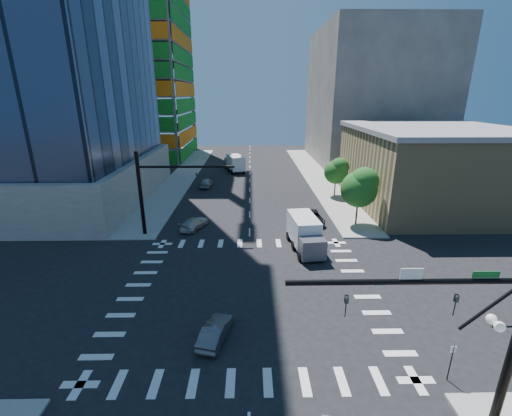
{
  "coord_description": "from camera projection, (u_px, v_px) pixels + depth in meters",
  "views": [
    {
      "loc": [
        0.13,
        -23.42,
        14.67
      ],
      "look_at": [
        0.65,
        8.0,
        4.19
      ],
      "focal_mm": 24.0,
      "sensor_mm": 36.0,
      "label": 1
    }
  ],
  "objects": [
    {
      "name": "road_markings",
      "position": [
        249.0,
        291.0,
        26.85
      ],
      "size": [
        20.0,
        20.0,
        0.01
      ],
      "primitive_type": "cube",
      "color": "silver",
      "rests_on": "ground"
    },
    {
      "name": "box_truck_far",
      "position": [
        234.0,
        164.0,
        68.0
      ],
      "size": [
        4.54,
        6.84,
        3.31
      ],
      "rotation": [
        0.0,
        0.0,
        3.46
      ],
      "color": "black",
      "rests_on": "ground"
    },
    {
      "name": "box_truck_near",
      "position": [
        306.0,
        237.0,
        33.52
      ],
      "size": [
        3.23,
        6.28,
        3.16
      ],
      "rotation": [
        0.0,
        0.0,
        0.11
      ],
      "color": "black",
      "rests_on": "ground"
    },
    {
      "name": "car_sb_near",
      "position": [
        194.0,
        223.0,
        39.16
      ],
      "size": [
        3.31,
        4.74,
        1.28
      ],
      "primitive_type": "imported",
      "rotation": [
        0.0,
        0.0,
        2.76
      ],
      "color": "#BDBDBD",
      "rests_on": "ground"
    },
    {
      "name": "car_sb_cross",
      "position": [
        215.0,
        331.0,
        21.34
      ],
      "size": [
        2.15,
        3.9,
        1.22
      ],
      "primitive_type": "imported",
      "rotation": [
        0.0,
        0.0,
        2.89
      ],
      "color": "#4B4B50",
      "rests_on": "ground"
    },
    {
      "name": "tree_north",
      "position": [
        337.0,
        170.0,
        50.36
      ],
      "size": [
        3.54,
        3.52,
        5.78
      ],
      "color": "#382316",
      "rests_on": "sidewalk_ne"
    },
    {
      "name": "car_sb_mid",
      "position": [
        206.0,
        183.0,
        56.6
      ],
      "size": [
        2.16,
        4.5,
        1.48
      ],
      "primitive_type": "imported",
      "rotation": [
        0.0,
        0.0,
        3.05
      ],
      "color": "#999BA0",
      "rests_on": "ground"
    },
    {
      "name": "sidewalk_ne",
      "position": [
        315.0,
        175.0,
        64.97
      ],
      "size": [
        5.0,
        60.0,
        0.15
      ],
      "primitive_type": "cube",
      "color": "gray",
      "rests_on": "ground"
    },
    {
      "name": "ground",
      "position": [
        249.0,
        291.0,
        26.85
      ],
      "size": [
        160.0,
        160.0,
        0.0
      ],
      "primitive_type": "plane",
      "color": "black",
      "rests_on": "ground"
    },
    {
      "name": "no_parking_sign",
      "position": [
        451.0,
        359.0,
        18.05
      ],
      "size": [
        0.3,
        0.06,
        2.2
      ],
      "color": "black",
      "rests_on": "ground"
    },
    {
      "name": "tree_south",
      "position": [
        361.0,
        187.0,
        38.76
      ],
      "size": [
        4.16,
        4.16,
        6.82
      ],
      "color": "#382316",
      "rests_on": "sidewalk_ne"
    },
    {
      "name": "bg_building_ne",
      "position": [
        372.0,
        97.0,
        75.01
      ],
      "size": [
        24.0,
        30.0,
        28.0
      ],
      "primitive_type": "cube",
      "color": "#5A5551",
      "rests_on": "ground"
    },
    {
      "name": "commercial_building",
      "position": [
        433.0,
        167.0,
        46.43
      ],
      "size": [
        20.5,
        22.5,
        10.6
      ],
      "color": "tan",
      "rests_on": "ground"
    },
    {
      "name": "car_nb_far",
      "position": [
        312.0,
        217.0,
        40.97
      ],
      "size": [
        2.54,
        4.94,
        1.33
      ],
      "primitive_type": "imported",
      "rotation": [
        0.0,
        0.0,
        0.07
      ],
      "color": "black",
      "rests_on": "ground"
    },
    {
      "name": "signal_mast_nw",
      "position": [
        154.0,
        186.0,
        35.86
      ],
      "size": [
        10.2,
        0.4,
        9.0
      ],
      "color": "black",
      "rests_on": "sidewalk_nw"
    },
    {
      "name": "signal_mast_se",
      "position": [
        497.0,
        334.0,
        14.53
      ],
      "size": [
        10.51,
        2.48,
        9.0
      ],
      "color": "black",
      "rests_on": "sidewalk_se"
    },
    {
      "name": "sidewalk_nw",
      "position": [
        184.0,
        175.0,
        64.57
      ],
      "size": [
        5.0,
        60.0,
        0.15
      ],
      "primitive_type": "cube",
      "color": "gray",
      "rests_on": "ground"
    },
    {
      "name": "construction_building",
      "position": [
        128.0,
        48.0,
        77.37
      ],
      "size": [
        25.16,
        34.5,
        70.6
      ],
      "color": "gray",
      "rests_on": "ground"
    }
  ]
}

